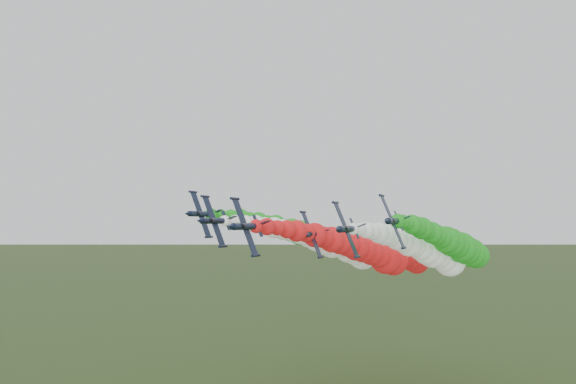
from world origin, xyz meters
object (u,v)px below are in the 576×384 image
at_px(jet_trail, 394,252).
at_px(jet_outer_right, 456,245).
at_px(jet_outer_left, 315,238).
at_px(jet_inner_right, 428,252).
at_px(jet_inner_left, 334,245).
at_px(jet_lead, 364,251).

bearing_deg(jet_trail, jet_outer_right, -28.08).
bearing_deg(jet_outer_left, jet_outer_right, -1.07).
distance_m(jet_inner_right, jet_outer_left, 30.36).
relative_size(jet_outer_left, jet_trail, 1.00).
xyz_separation_m(jet_inner_right, jet_trail, (-10.80, 13.54, -1.11)).
height_order(jet_inner_left, jet_inner_right, jet_inner_left).
bearing_deg(jet_trail, jet_outer_left, -156.57).
bearing_deg(jet_outer_left, jet_inner_left, -42.15).
distance_m(jet_inner_left, jet_outer_left, 10.07).
relative_size(jet_inner_left, jet_outer_left, 1.00).
xyz_separation_m(jet_inner_left, jet_outer_left, (-7.39, 6.69, 1.45)).
distance_m(jet_outer_left, jet_outer_right, 35.65).
height_order(jet_inner_left, jet_outer_right, jet_inner_left).
bearing_deg(jet_inner_right, jet_inner_left, -176.50).
height_order(jet_outer_right, jet_trail, jet_outer_right).
xyz_separation_m(jet_lead, jet_outer_left, (-17.26, 15.17, 2.23)).
xyz_separation_m(jet_inner_left, jet_outer_right, (28.23, 6.02, 0.15)).
relative_size(jet_inner_left, jet_trail, 1.01).
height_order(jet_lead, jet_inner_right, jet_lead).
bearing_deg(jet_trail, jet_inner_left, -127.83).
bearing_deg(jet_outer_right, jet_trail, 151.92).
relative_size(jet_inner_right, jet_outer_left, 1.00).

